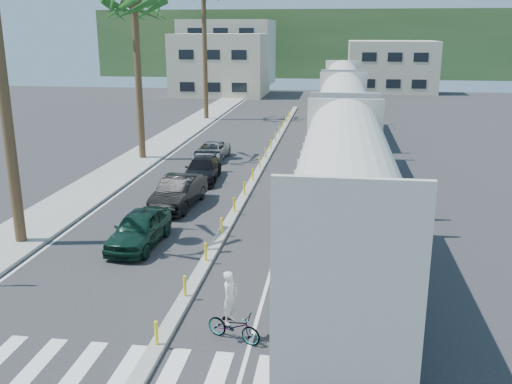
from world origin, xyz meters
TOP-DOWN VIEW (x-y plane):
  - ground at (0.00, 0.00)m, footprint 140.00×140.00m
  - sidewalk at (-8.50, 25.00)m, footprint 3.00×90.00m
  - rails at (5.00, 28.00)m, footprint 1.56×100.00m
  - median at (0.00, 19.96)m, footprint 0.45×60.00m
  - crosswalk at (0.00, -2.00)m, footprint 14.00×2.20m
  - lane_markings at (-2.15, 25.00)m, footprint 9.42×90.00m
  - freight_train at (5.00, 23.07)m, footprint 3.00×60.94m
  - buildings at (-6.41, 71.66)m, footprint 38.00×27.00m
  - hillside at (0.00, 100.00)m, footprint 80.00×20.00m
  - car_lead at (-3.10, 6.51)m, footprint 1.99×4.34m
  - car_second at (-2.93, 11.84)m, footprint 2.26×4.86m
  - car_third at (-2.98, 17.06)m, footprint 2.56×4.85m
  - car_rear at (-3.69, 22.64)m, footprint 2.28×4.37m
  - cyclist at (1.99, -0.22)m, footprint 1.71×2.08m

SIDE VIEW (x-z plane):
  - ground at x=0.00m, z-range 0.00..0.00m
  - lane_markings at x=-2.15m, z-range 0.00..0.01m
  - crosswalk at x=0.00m, z-range 0.00..0.01m
  - rails at x=5.00m, z-range 0.00..0.06m
  - sidewalk at x=-8.50m, z-range 0.00..0.15m
  - median at x=0.00m, z-range -0.34..0.51m
  - car_rear at x=-3.69m, z-range 0.00..1.17m
  - cyclist at x=1.99m, z-range -0.40..1.69m
  - car_third at x=-2.98m, z-range 0.00..1.33m
  - car_lead at x=-3.10m, z-range 0.00..1.44m
  - car_second at x=-2.93m, z-range 0.00..1.53m
  - freight_train at x=5.00m, z-range -0.02..5.83m
  - buildings at x=-6.41m, z-range -0.64..9.36m
  - hillside at x=0.00m, z-range 0.00..12.00m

